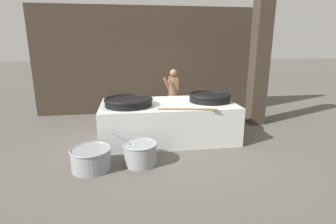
% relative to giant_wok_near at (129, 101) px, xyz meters
% --- Properties ---
extents(ground_plane, '(60.00, 60.00, 0.00)m').
position_rel_giant_wok_near_xyz_m(ground_plane, '(0.94, 0.13, -1.01)').
color(ground_plane, '#56514C').
extents(back_wall, '(7.79, 0.24, 3.45)m').
position_rel_giant_wok_near_xyz_m(back_wall, '(0.94, 2.87, 0.72)').
color(back_wall, '#382D23').
rests_on(back_wall, ground_plane).
extents(support_pillar, '(0.43, 0.43, 3.45)m').
position_rel_giant_wok_near_xyz_m(support_pillar, '(3.67, 1.02, 0.72)').
color(support_pillar, '#382D23').
rests_on(support_pillar, ground_plane).
extents(hearth_platform, '(3.21, 1.66, 0.90)m').
position_rel_giant_wok_near_xyz_m(hearth_platform, '(0.94, 0.13, -0.56)').
color(hearth_platform, silver).
rests_on(hearth_platform, ground_plane).
extents(giant_wok_near, '(1.13, 1.13, 0.20)m').
position_rel_giant_wok_near_xyz_m(giant_wok_near, '(0.00, 0.00, 0.00)').
color(giant_wok_near, black).
rests_on(giant_wok_near, hearth_platform).
extents(giant_wok_far, '(1.03, 1.03, 0.20)m').
position_rel_giant_wok_near_xyz_m(giant_wok_far, '(1.99, 0.16, 0.01)').
color(giant_wok_far, black).
rests_on(giant_wok_far, hearth_platform).
extents(stirring_paddle, '(1.28, 0.31, 0.04)m').
position_rel_giant_wok_near_xyz_m(stirring_paddle, '(1.32, -0.61, -0.09)').
color(stirring_paddle, brown).
rests_on(stirring_paddle, hearth_platform).
extents(cook, '(0.40, 0.61, 1.58)m').
position_rel_giant_wok_near_xyz_m(cook, '(1.29, 1.47, -0.15)').
color(cook, brown).
rests_on(cook, ground_plane).
extents(prep_bowl_vegetables, '(0.87, 0.67, 0.69)m').
position_rel_giant_wok_near_xyz_m(prep_bowl_vegetables, '(0.19, -1.21, -0.77)').
color(prep_bowl_vegetables, gray).
rests_on(prep_bowl_vegetables, ground_plane).
extents(prep_bowl_meat, '(0.77, 0.77, 0.41)m').
position_rel_giant_wok_near_xyz_m(prep_bowl_meat, '(-0.73, -1.28, -0.78)').
color(prep_bowl_meat, gray).
rests_on(prep_bowl_meat, ground_plane).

